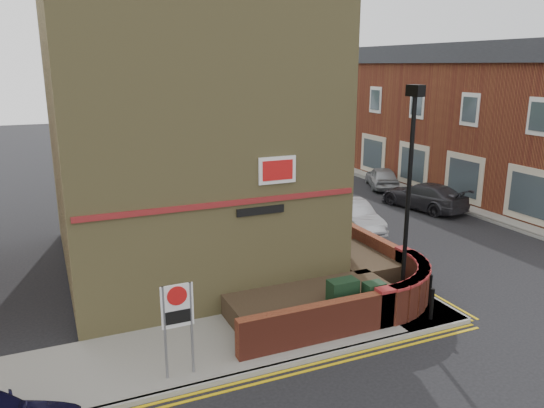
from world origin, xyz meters
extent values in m
plane|color=black|center=(0.00, 0.00, 0.00)|extent=(120.00, 120.00, 0.00)
cube|color=gray|center=(-3.50, 1.50, 0.06)|extent=(13.00, 3.00, 0.12)
cube|color=gray|center=(2.00, 16.00, 0.06)|extent=(2.00, 32.00, 0.12)
cube|color=gray|center=(13.00, 13.00, 0.06)|extent=(4.00, 40.00, 0.12)
cube|color=gray|center=(-3.50, 0.00, 0.06)|extent=(13.00, 0.15, 0.12)
cube|color=gray|center=(3.00, 16.00, 0.06)|extent=(0.15, 32.00, 0.12)
cube|color=gray|center=(11.00, 13.00, 0.06)|extent=(0.15, 40.00, 0.12)
cube|color=gold|center=(-3.50, -0.25, 0.01)|extent=(13.00, 0.28, 0.01)
cube|color=gold|center=(3.25, 16.00, 0.01)|extent=(0.28, 32.00, 0.01)
cube|color=olive|center=(-3.00, 8.00, 5.62)|extent=(8.00, 10.00, 11.00)
cube|color=maroon|center=(-3.00, 2.97, 3.32)|extent=(7.80, 0.06, 0.15)
cube|color=white|center=(-1.50, 2.96, 4.12)|extent=(1.10, 0.05, 0.75)
cube|color=black|center=(-2.00, 2.96, 3.02)|extent=(1.40, 0.04, 0.22)
cylinder|color=black|center=(1.60, 1.20, 3.12)|extent=(0.12, 0.12, 6.00)
cylinder|color=black|center=(1.60, 1.20, 0.52)|extent=(0.20, 0.20, 0.80)
cube|color=black|center=(1.60, 1.20, 6.27)|extent=(0.25, 0.50, 0.30)
cube|color=#16321C|center=(-0.30, 1.30, 0.72)|extent=(0.80, 0.45, 1.20)
cube|color=#16321C|center=(0.50, 1.00, 0.67)|extent=(0.55, 0.40, 1.10)
cylinder|color=black|center=(2.00, 0.40, 0.57)|extent=(0.11, 0.11, 0.90)
cylinder|color=black|center=(2.60, 1.20, 0.57)|extent=(0.11, 0.11, 0.90)
cylinder|color=slate|center=(-5.30, 0.50, 1.22)|extent=(0.06, 0.06, 2.20)
cylinder|color=slate|center=(-4.70, 0.50, 1.22)|extent=(0.06, 0.06, 2.20)
cube|color=white|center=(-5.00, 0.50, 1.82)|extent=(0.72, 0.04, 1.00)
cylinder|color=red|center=(-5.00, 0.47, 2.07)|extent=(0.44, 0.02, 0.44)
cube|color=maroon|center=(14.50, 17.00, 3.50)|extent=(5.00, 30.00, 7.00)
cube|color=#25272C|center=(14.50, 17.00, 7.50)|extent=(5.40, 30.40, 1.00)
cube|color=beige|center=(14.50, 38.00, 3.50)|extent=(5.00, 12.00, 7.00)
cube|color=#25272C|center=(14.50, 38.00, 7.50)|extent=(5.40, 12.40, 1.00)
cylinder|color=#382B1E|center=(2.00, 14.00, 2.40)|extent=(0.24, 0.24, 4.55)
sphere|color=#1C541F|center=(2.00, 14.00, 5.00)|extent=(3.64, 3.64, 3.64)
sphere|color=#1C541F|center=(2.40, 13.70, 4.15)|extent=(2.60, 2.60, 2.60)
sphere|color=#1C541F|center=(1.70, 14.40, 4.54)|extent=(2.86, 2.86, 2.86)
cylinder|color=#382B1E|center=(2.00, 22.00, 2.64)|extent=(0.24, 0.24, 5.04)
sphere|color=#1C541F|center=(2.00, 22.00, 5.52)|extent=(4.03, 4.03, 4.03)
sphere|color=#1C541F|center=(2.40, 21.70, 4.58)|extent=(2.88, 2.88, 2.88)
sphere|color=#1C541F|center=(1.70, 22.40, 5.02)|extent=(3.17, 3.17, 3.17)
cylinder|color=#382B1E|center=(2.00, 30.00, 2.50)|extent=(0.24, 0.24, 4.76)
sphere|color=#1C541F|center=(2.00, 30.00, 5.22)|extent=(3.81, 3.81, 3.81)
sphere|color=#1C541F|center=(2.40, 29.70, 4.34)|extent=(2.72, 2.72, 2.72)
sphere|color=#1C541F|center=(1.70, 30.40, 4.74)|extent=(2.99, 2.99, 2.99)
cylinder|color=black|center=(2.40, 25.00, 1.72)|extent=(0.10, 0.10, 3.20)
imported|color=black|center=(2.40, 25.00, 3.82)|extent=(0.20, 0.16, 1.00)
imported|color=#B6B8BE|center=(4.62, 8.61, 0.63)|extent=(1.71, 3.95, 1.26)
imported|color=maroon|center=(3.60, 16.30, 0.73)|extent=(2.43, 5.25, 1.46)
imported|color=#2C2B30|center=(9.67, 10.13, 0.65)|extent=(2.72, 4.79, 1.31)
imported|color=#93979A|center=(10.50, 14.84, 0.62)|extent=(2.84, 3.94, 1.25)
camera|label=1|loc=(-7.37, -10.04, 6.92)|focal=35.00mm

